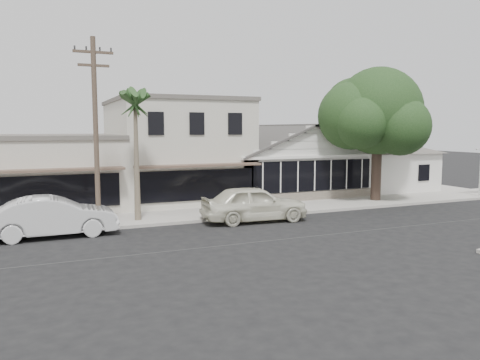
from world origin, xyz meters
name	(u,v)px	position (x,y,z in m)	size (l,w,h in m)	color
ground	(319,236)	(0.00, 0.00, 0.00)	(140.00, 140.00, 0.00)	black
sidewalk_north	(116,221)	(-8.00, 6.75, 0.07)	(90.00, 3.50, 0.15)	#9E9991
corner_shop	(285,159)	(5.00, 12.47, 2.62)	(10.40, 8.60, 5.10)	white
side_cottage	(383,171)	(13.20, 11.50, 1.50)	(6.00, 6.00, 3.00)	white
row_building_near	(174,152)	(-3.00, 13.50, 3.25)	(8.00, 10.00, 6.50)	beige
row_building_midnear	(31,173)	(-12.00, 13.50, 2.10)	(10.00, 10.00, 4.20)	beige
utility_pole	(96,129)	(-9.00, 5.20, 4.79)	(1.80, 0.24, 9.00)	brown
car_0	(254,203)	(-1.31, 4.18, 0.94)	(2.22, 5.51, 1.88)	silver
car_1	(53,217)	(-11.01, 4.53, 0.91)	(1.92, 5.50, 1.81)	silver
shade_tree	(375,114)	(8.68, 7.15, 5.76)	(7.89, 7.13, 8.75)	#403027
palm_east	(135,103)	(-6.96, 6.19, 6.08)	(2.82, 2.82, 7.10)	#726651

